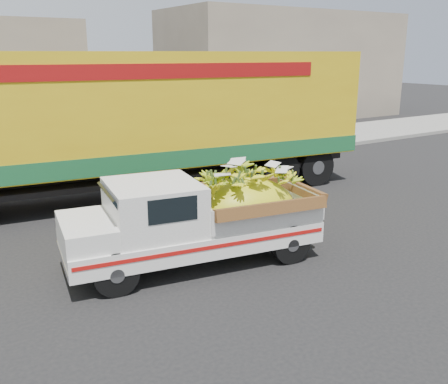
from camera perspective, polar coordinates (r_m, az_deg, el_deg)
ground at (r=9.43m, az=5.22°, el=-7.99°), size 100.00×100.00×0.00m
curb at (r=15.93m, az=-12.18°, el=1.89°), size 60.00×0.25×0.15m
sidewalk at (r=17.87m, az=-14.60°, el=3.20°), size 60.00×4.00×0.14m
building_right at (r=30.49m, az=6.86°, el=14.10°), size 14.00×6.00×6.00m
pickup_truck at (r=9.20m, az=-1.53°, el=-2.75°), size 4.80×2.38×1.61m
semi_trailer at (r=13.36m, az=-8.58°, el=8.39°), size 12.04×3.95×3.80m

